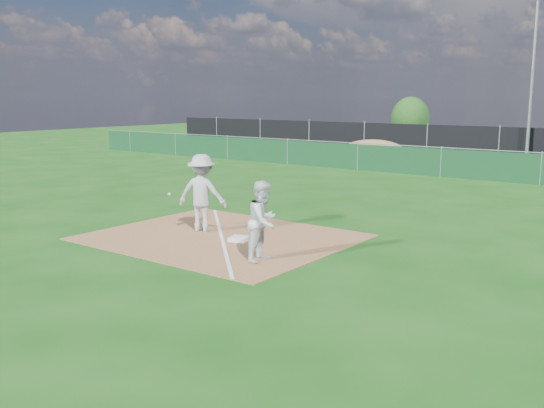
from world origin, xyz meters
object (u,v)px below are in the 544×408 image
at_px(car_mid, 527,142).
at_px(play_at_first, 202,193).
at_px(first_base, 239,239).
at_px(runner, 263,221).
at_px(light_pole, 532,84).
at_px(car_left, 432,138).
at_px(tree_left, 410,119).

bearing_deg(car_mid, play_at_first, -168.53).
bearing_deg(play_at_first, first_base, -9.79).
height_order(first_base, runner, runner).
xyz_separation_m(light_pole, car_left, (-6.71, 3.93, -3.20)).
bearing_deg(first_base, light_pole, 87.63).
xyz_separation_m(first_base, tree_left, (-9.84, 31.34, 1.65)).
height_order(light_pole, first_base, light_pole).
distance_m(light_pole, tree_left, 14.58).
height_order(first_base, tree_left, tree_left).
xyz_separation_m(first_base, runner, (1.50, -0.99, 0.78)).
xyz_separation_m(car_left, tree_left, (-4.03, 5.66, 0.92)).
bearing_deg(tree_left, car_left, -54.57).
bearing_deg(light_pole, first_base, -92.37).
height_order(runner, car_left, runner).
bearing_deg(light_pole, play_at_first, -96.14).
xyz_separation_m(play_at_first, runner, (2.91, -1.23, -0.15)).
xyz_separation_m(first_base, car_mid, (-0.31, 26.57, 0.68)).
xyz_separation_m(play_at_first, tree_left, (-8.43, 31.09, 0.72)).
relative_size(runner, tree_left, 0.51).
height_order(runner, tree_left, tree_left).
distance_m(play_at_first, car_left, 25.81).
bearing_deg(light_pole, runner, -88.49).
height_order(play_at_first, car_mid, play_at_first).
height_order(first_base, car_mid, car_mid).
height_order(light_pole, tree_left, light_pole).
distance_m(light_pole, car_left, 8.41).
xyz_separation_m(light_pole, play_at_first, (-2.31, -21.50, -3.00)).
distance_m(light_pole, play_at_first, 21.83).
xyz_separation_m(light_pole, first_base, (-0.90, -21.74, -3.94)).
xyz_separation_m(play_at_first, car_mid, (1.10, 26.32, -0.25)).
bearing_deg(runner, car_mid, -3.91).
bearing_deg(first_base, tree_left, 107.44).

